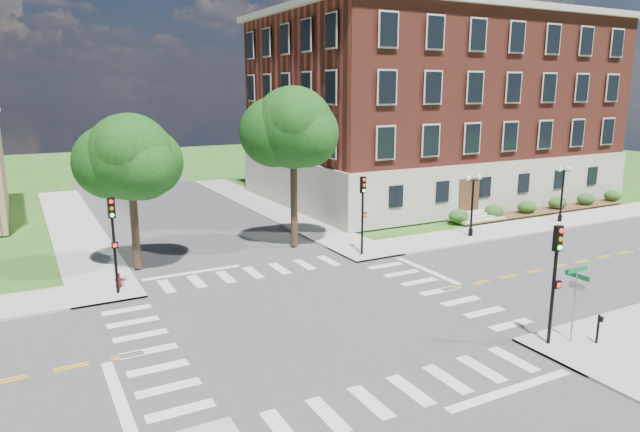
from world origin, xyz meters
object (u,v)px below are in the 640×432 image
street_sign_pole (576,289)px  traffic_signal_se (555,269)px  push_button_post (599,327)px  fire_hydrant (118,280)px  traffic_signal_ne (363,205)px  twin_lamp_west (472,202)px  twin_lamp_east (562,190)px  traffic_signal_nw (113,233)px

street_sign_pole → traffic_signal_se: bearing=163.5°
push_button_post → fire_hydrant: bearing=134.6°
traffic_signal_ne → twin_lamp_west: bearing=2.0°
traffic_signal_se → push_button_post: 3.06m
twin_lamp_west → twin_lamp_east: same height
push_button_post → street_sign_pole: bearing=140.1°
traffic_signal_ne → twin_lamp_west: size_ratio=1.13×
twin_lamp_east → fire_hydrant: twin_lamp_east is taller
traffic_signal_nw → twin_lamp_east: size_ratio=1.13×
traffic_signal_se → twin_lamp_east: bearing=38.6°
push_button_post → twin_lamp_west: bearing=64.0°
traffic_signal_se → traffic_signal_ne: (0.16, 14.13, 0.00)m
push_button_post → traffic_signal_ne: bearing=95.8°
traffic_signal_nw → traffic_signal_se: bearing=-44.9°
twin_lamp_east → twin_lamp_west: bearing=-179.2°
twin_lamp_west → street_sign_pole: twin_lamp_west is taller
twin_lamp_west → fire_hydrant: bearing=178.6°
traffic_signal_nw → push_button_post: size_ratio=4.00×
twin_lamp_west → traffic_signal_nw: bearing=-179.1°
street_sign_pole → traffic_signal_ne: bearing=93.1°
street_sign_pole → fire_hydrant: size_ratio=4.13×
twin_lamp_west → fire_hydrant: 23.26m
push_button_post → traffic_signal_se: bearing=151.9°
traffic_signal_se → street_sign_pole: 1.32m
traffic_signal_ne → traffic_signal_se: bearing=-90.7°
traffic_signal_nw → push_button_post: bearing=-43.4°
traffic_signal_ne → twin_lamp_east: 18.14m
traffic_signal_se → push_button_post: size_ratio=4.00×
traffic_signal_se → traffic_signal_ne: bearing=89.3°
traffic_signal_nw → fire_hydrant: bearing=79.7°
fire_hydrant → twin_lamp_east: bearing=-0.8°
traffic_signal_nw → street_sign_pole: (15.09, -14.35, -0.88)m
traffic_signal_se → traffic_signal_ne: 14.13m
traffic_signal_nw → twin_lamp_west: 23.34m
traffic_signal_se → street_sign_pole: traffic_signal_se is taller
traffic_signal_se → twin_lamp_west: size_ratio=1.13×
twin_lamp_east → fire_hydrant: size_ratio=5.64×
twin_lamp_east → push_button_post: (-16.59, -15.48, -1.73)m
traffic_signal_se → fire_hydrant: 20.68m
traffic_signal_ne → twin_lamp_east: size_ratio=1.13×
traffic_signal_se → twin_lamp_west: (9.19, 14.45, -0.66)m
traffic_signal_nw → street_sign_pole: 20.84m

